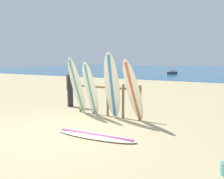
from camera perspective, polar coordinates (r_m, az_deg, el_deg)
name	(u,v)px	position (r m, az deg, el deg)	size (l,w,h in m)	color
ground_plane	(61,133)	(6.60, -12.65, -10.53)	(120.00, 120.00, 0.00)	tan
surfboard_rack	(108,97)	(8.21, -1.08, -1.79)	(2.63, 0.09, 1.19)	olive
surfboard_leaning_far_left	(77,86)	(8.52, -8.78, 0.88)	(0.52, 0.84, 2.14)	silver
surfboard_leaning_left	(91,90)	(8.06, -5.37, -0.02)	(0.51, 0.72, 1.97)	white
surfboard_leaning_center_left	(112,86)	(7.59, 0.01, 0.78)	(0.61, 0.72, 2.29)	silver
surfboard_leaning_center	(133,91)	(7.22, 5.37, -0.50)	(0.62, 1.05, 2.06)	white
surfboard_lying_on_sand	(95,136)	(6.12, -4.27, -11.45)	(2.37, 0.75, 0.08)	beige
beachgoer_standing	(70,87)	(10.07, -10.47, 0.73)	(0.26, 0.30, 1.61)	#26262D
small_boat_offshore	(172,72)	(36.87, 14.90, 4.19)	(1.02, 2.26, 0.71)	#333842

